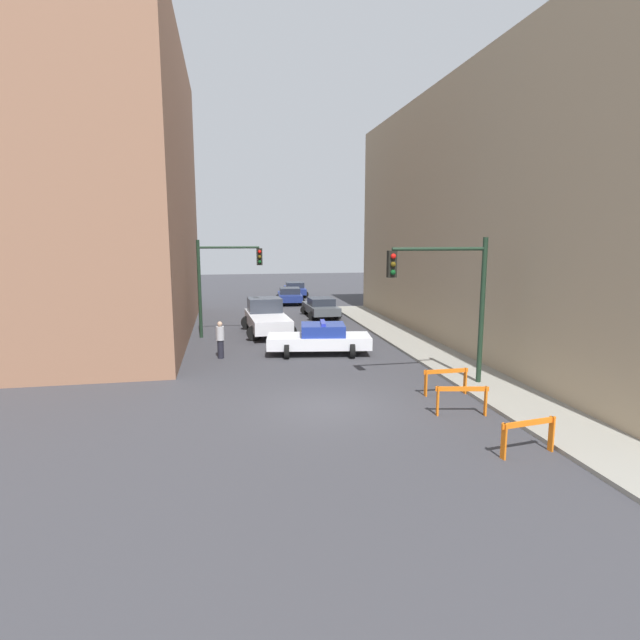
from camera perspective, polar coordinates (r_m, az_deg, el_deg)
ground_plane at (r=16.12m, az=0.74°, el=-9.80°), size 120.00×120.00×0.00m
sidewalk_right at (r=18.32m, az=20.30°, el=-7.83°), size 2.40×44.00×0.12m
building_corner_left at (r=30.38m, az=-28.69°, el=13.04°), size 14.00×20.00×15.67m
building_right at (r=28.24m, az=25.33°, el=10.72°), size 12.00×28.00×12.79m
traffic_light_near at (r=18.02m, az=14.88°, el=3.43°), size 3.64×0.35×5.20m
traffic_light_far at (r=27.14m, az=-11.35°, el=5.17°), size 3.44×0.35×5.20m
police_car at (r=22.92m, az=-0.02°, el=-2.14°), size 4.92×2.79×1.52m
white_truck at (r=28.11m, az=-6.11°, el=0.32°), size 2.83×5.50×1.90m
parked_car_near at (r=33.80m, az=0.08°, el=1.50°), size 2.36×4.35×1.31m
parked_car_mid at (r=40.80m, az=-3.48°, el=2.84°), size 2.47×4.41×1.31m
parked_car_far at (r=45.88m, az=-2.89°, el=3.56°), size 2.48×4.42×1.31m
pedestrian_crossing at (r=22.53m, az=-11.32°, el=-2.17°), size 0.45×0.45×1.66m
barrier_front at (r=13.51m, az=22.73°, el=-11.64°), size 1.59×0.37×0.90m
barrier_mid at (r=15.71m, az=15.91°, el=-8.33°), size 1.58×0.44×0.90m
barrier_back at (r=17.58m, az=14.18°, el=-6.36°), size 1.60×0.17×0.90m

